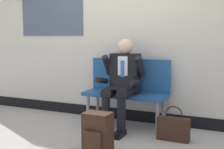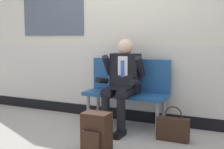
{
  "view_description": "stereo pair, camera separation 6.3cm",
  "coord_description": "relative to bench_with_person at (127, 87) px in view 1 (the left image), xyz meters",
  "views": [
    {
      "loc": [
        1.72,
        -3.44,
        1.22
      ],
      "look_at": [
        0.11,
        0.11,
        0.75
      ],
      "focal_mm": 47.19,
      "sensor_mm": 36.0,
      "label": 1
    },
    {
      "loc": [
        1.78,
        -3.42,
        1.22
      ],
      "look_at": [
        0.11,
        0.11,
        0.75
      ],
      "focal_mm": 47.19,
      "sensor_mm": 36.0,
      "label": 2
    }
  ],
  "objects": [
    {
      "name": "backpack",
      "position": [
        0.08,
        -1.08,
        -0.33
      ],
      "size": [
        0.29,
        0.25,
        0.43
      ],
      "color": "#331E14",
      "rests_on": "ground"
    },
    {
      "name": "station_wall",
      "position": [
        -0.24,
        0.27,
        0.77
      ],
      "size": [
        6.73,
        0.17,
        2.64
      ],
      "color": "beige",
      "rests_on": "ground"
    },
    {
      "name": "person_seated",
      "position": [
        0.0,
        -0.2,
        0.11
      ],
      "size": [
        0.57,
        0.7,
        1.22
      ],
      "color": "black",
      "rests_on": "ground"
    },
    {
      "name": "bench_with_person",
      "position": [
        0.0,
        0.0,
        0.0
      ],
      "size": [
        1.18,
        0.42,
        0.94
      ],
      "color": "navy",
      "rests_on": "ground"
    },
    {
      "name": "ground_plane",
      "position": [
        -0.22,
        -0.39,
        -0.54
      ],
      "size": [
        18.0,
        18.0,
        0.0
      ],
      "primitive_type": "plane",
      "color": "#9E9991"
    },
    {
      "name": "handbag",
      "position": [
        0.75,
        -0.39,
        -0.39
      ],
      "size": [
        0.39,
        0.11,
        0.43
      ],
      "color": "#331E14",
      "rests_on": "ground"
    }
  ]
}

